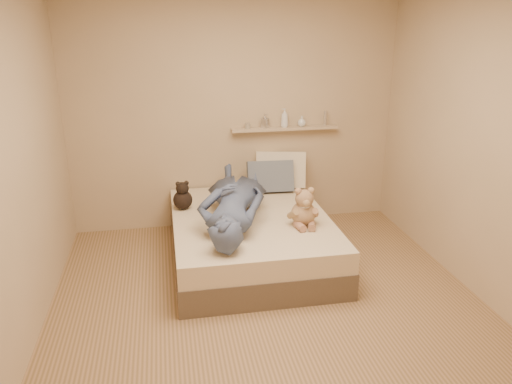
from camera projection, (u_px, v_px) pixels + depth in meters
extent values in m
plane|color=#9E7652|center=(271.00, 309.00, 4.11)|extent=(3.80, 3.80, 0.00)
plane|color=tan|center=(235.00, 111.00, 5.43)|extent=(3.60, 0.00, 3.60)
plane|color=tan|center=(378.00, 287.00, 1.91)|extent=(3.60, 0.00, 3.60)
plane|color=tan|center=(12.00, 170.00, 3.36)|extent=(0.00, 3.80, 3.80)
plane|color=tan|center=(492.00, 146.00, 3.99)|extent=(0.00, 3.80, 3.80)
cube|color=brown|center=(251.00, 247.00, 4.93)|extent=(1.50, 1.90, 0.25)
cube|color=beige|center=(251.00, 226.00, 4.85)|extent=(1.48, 1.88, 0.20)
cube|color=silver|center=(224.00, 231.00, 4.16)|extent=(0.16, 0.08, 0.05)
cube|color=black|center=(224.00, 230.00, 4.15)|extent=(0.08, 0.04, 0.03)
sphere|color=#A6775B|center=(303.00, 214.00, 4.59)|extent=(0.23, 0.23, 0.23)
sphere|color=#9F7357|center=(304.00, 199.00, 4.52)|extent=(0.17, 0.17, 0.17)
sphere|color=tan|center=(298.00, 191.00, 4.48)|extent=(0.06, 0.06, 0.06)
sphere|color=tan|center=(311.00, 191.00, 4.50)|extent=(0.06, 0.06, 0.06)
sphere|color=#A07E58|center=(306.00, 203.00, 4.45)|extent=(0.07, 0.07, 0.07)
cylinder|color=#997952|center=(293.00, 214.00, 4.54)|extent=(0.10, 0.16, 0.13)
cylinder|color=#A27856|center=(315.00, 213.00, 4.57)|extent=(0.11, 0.16, 0.13)
cylinder|color=#A77359|center=(300.00, 226.00, 4.51)|extent=(0.10, 0.16, 0.07)
cylinder|color=#94684F|center=(312.00, 225.00, 4.53)|extent=(0.10, 0.16, 0.07)
cylinder|color=beige|center=(304.00, 206.00, 4.54)|extent=(0.12, 0.12, 0.02)
sphere|color=black|center=(183.00, 200.00, 4.98)|extent=(0.19, 0.19, 0.19)
sphere|color=black|center=(182.00, 189.00, 4.93)|extent=(0.13, 0.13, 0.13)
sphere|color=black|center=(178.00, 184.00, 4.90)|extent=(0.05, 0.05, 0.05)
sphere|color=black|center=(186.00, 183.00, 4.93)|extent=(0.05, 0.05, 0.05)
cube|color=beige|center=(281.00, 169.00, 5.61)|extent=(0.59, 0.35, 0.42)
cube|color=slate|center=(270.00, 176.00, 5.46)|extent=(0.51, 0.27, 0.37)
imported|color=#424E68|center=(233.00, 201.00, 4.67)|extent=(0.98, 1.74, 0.39)
cube|color=tan|center=(285.00, 128.00, 5.54)|extent=(1.20, 0.12, 0.03)
cylinder|color=#A59F8D|center=(248.00, 126.00, 5.45)|extent=(0.06, 0.06, 0.06)
imported|color=silver|center=(265.00, 121.00, 5.47)|extent=(0.10, 0.10, 0.16)
imported|color=white|center=(285.00, 118.00, 5.50)|extent=(0.10, 0.10, 0.21)
imported|color=silver|center=(302.00, 121.00, 5.55)|extent=(0.12, 0.12, 0.12)
cylinder|color=silver|center=(325.00, 118.00, 5.59)|extent=(0.04, 0.04, 0.17)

